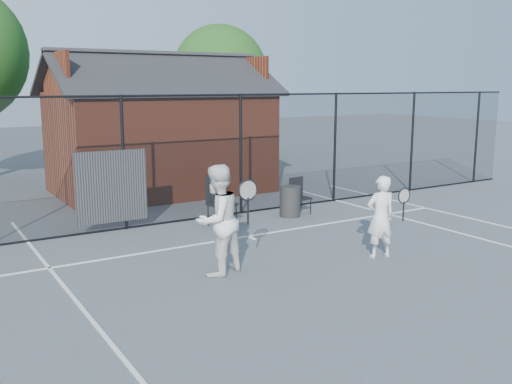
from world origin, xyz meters
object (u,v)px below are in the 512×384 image
chair_left (222,202)px  chair_right (301,197)px  waste_bin (290,201)px  clubhouse (160,139)px  player_back (217,220)px  player_front (381,217)px

chair_left → chair_right: 2.28m
chair_right → waste_bin: 0.39m
chair_left → waste_bin: size_ratio=1.52×
clubhouse → waste_bin: clubhouse is taller
player_back → waste_bin: bearing=39.5°
player_front → chair_right: bearing=76.8°
clubhouse → waste_bin: size_ratio=8.60×
clubhouse → player_back: size_ratio=3.42×
chair_right → waste_bin: size_ratio=1.18×
clubhouse → chair_left: 5.04m
player_front → chair_right: (0.88, 3.74, -0.34)m
clubhouse → chair_right: size_ratio=7.26×
player_front → waste_bin: size_ratio=2.06×
waste_bin → chair_right: bearing=10.9°
chair_left → waste_bin: (1.90, 0.00, -0.20)m
clubhouse → player_back: (-2.19, -7.84, -0.65)m
player_back → chair_left: size_ratio=1.65×
clubhouse → chair_left: bearing=-96.1°
chair_left → waste_bin: chair_left is taller
player_front → chair_right: player_front is taller
clubhouse → chair_right: bearing=-70.0°
chair_left → player_back: bearing=-130.4°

